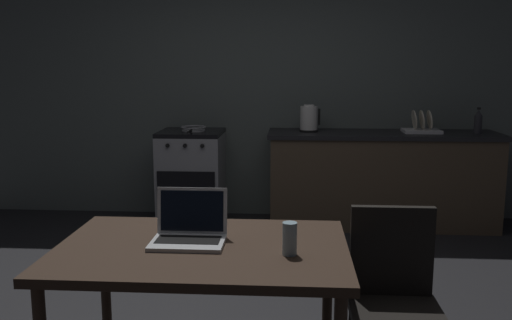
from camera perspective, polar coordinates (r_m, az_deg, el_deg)
The scene contains 12 objects.
ground_plane at distance 3.52m, azimuth -2.44°, elevation -15.93°, with size 12.00×12.00×0.00m, color black.
back_wall at distance 5.58m, azimuth 3.32°, elevation 8.75°, with size 6.40×0.10×2.85m, color #57605D.
kitchen_counter at distance 5.41m, azimuth 12.83°, elevation -1.90°, with size 2.16×0.64×0.90m.
stove_oven at distance 5.43m, azimuth -6.64°, elevation -1.70°, with size 0.60×0.62×0.90m.
dining_table at distance 2.47m, azimuth -5.55°, elevation -10.39°, with size 1.27×0.85×0.75m.
chair at distance 2.61m, azimuth 14.07°, elevation -13.30°, with size 0.40×0.40×0.89m.
laptop at distance 2.48m, azimuth -6.92°, elevation -7.39°, with size 0.32×0.25×0.23m.
electric_kettle at distance 5.26m, azimuth 5.49°, elevation 4.26°, with size 0.19×0.17×0.26m.
bottle at distance 5.47m, azimuth 21.97°, elevation 3.71°, with size 0.07×0.07×0.24m.
frying_pan at distance 5.32m, azimuth -6.50°, elevation 3.25°, with size 0.24×0.42×0.05m.
drinking_glass at distance 2.30m, azimuth 3.50°, elevation -8.11°, with size 0.06×0.06×0.14m.
dish_rack at distance 5.40m, azimuth 16.73°, elevation 3.23°, with size 0.34×0.26×0.21m.
Camera 1 is at (0.36, -3.15, 1.53)m, focal length 38.72 mm.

